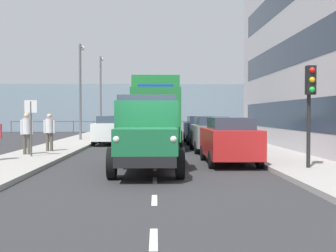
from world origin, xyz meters
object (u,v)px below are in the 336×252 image
(car_grey_kerbside_1, at_px, (211,133))
(street_sign, at_px, (31,118))
(lamp_post_promenade, at_px, (81,83))
(lamp_post_far, at_px, (101,88))
(car_maroon_oppositeside_1, at_px, (119,127))
(car_navy_kerbside_2, at_px, (199,129))
(pedestrian_with_bag, at_px, (49,129))
(traffic_light_near, at_px, (310,94))
(truck_vintage_green, at_px, (147,135))
(lorry_cargo_green, at_px, (156,110))
(car_white_oppositeside_0, at_px, (111,130))
(car_red_kerbside_near, at_px, (229,140))
(pedestrian_couple_b, at_px, (27,130))

(car_grey_kerbside_1, distance_m, street_sign, 8.56)
(lamp_post_promenade, bearing_deg, street_sign, 90.06)
(lamp_post_promenade, height_order, lamp_post_far, lamp_post_far)
(car_maroon_oppositeside_1, bearing_deg, car_navy_kerbside_2, 135.32)
(lamp_post_promenade, bearing_deg, pedestrian_with_bag, 90.90)
(lamp_post_promenade, bearing_deg, car_maroon_oppositeside_1, -123.39)
(traffic_light_near, relative_size, street_sign, 1.42)
(car_navy_kerbside_2, bearing_deg, truck_vintage_green, 76.98)
(car_grey_kerbside_1, bearing_deg, truck_vintage_green, 68.01)
(street_sign, bearing_deg, car_navy_kerbside_2, -130.08)
(car_grey_kerbside_1, xyz_separation_m, lamp_post_far, (7.59, -16.65, 3.27))
(truck_vintage_green, bearing_deg, lorry_cargo_green, -91.45)
(car_white_oppositeside_0, bearing_deg, lorry_cargo_green, 143.41)
(lamp_post_far, bearing_deg, street_sign, 89.67)
(lamp_post_promenade, relative_size, street_sign, 2.81)
(street_sign, bearing_deg, pedestrian_with_bag, -93.00)
(lorry_cargo_green, xyz_separation_m, street_sign, (4.98, 6.60, -0.39))
(pedestrian_with_bag, xyz_separation_m, traffic_light_near, (-9.70, 6.29, 1.32))
(car_red_kerbside_near, xyz_separation_m, lamp_post_far, (7.59, -21.90, 3.27))
(car_grey_kerbside_1, bearing_deg, car_maroon_oppositeside_1, -63.42)
(car_grey_kerbside_1, xyz_separation_m, street_sign, (7.70, 3.64, 0.79))
(lorry_cargo_green, relative_size, car_red_kerbside_near, 2.04)
(car_maroon_oppositeside_1, bearing_deg, pedestrian_couple_b, 79.00)
(lorry_cargo_green, relative_size, street_sign, 3.65)
(lorry_cargo_green, bearing_deg, pedestrian_couple_b, 46.92)
(car_navy_kerbside_2, bearing_deg, lorry_cargo_green, 43.22)
(car_white_oppositeside_0, xyz_separation_m, car_maroon_oppositeside_1, (0.00, -5.92, 0.00))
(traffic_light_near, relative_size, lamp_post_far, 0.47)
(car_red_kerbside_near, height_order, lamp_post_far, lamp_post_far)
(car_navy_kerbside_2, relative_size, lamp_post_far, 0.61)
(lorry_cargo_green, relative_size, car_white_oppositeside_0, 1.88)
(pedestrian_couple_b, relative_size, lamp_post_promenade, 0.28)
(lorry_cargo_green, distance_m, car_maroon_oppositeside_1, 8.49)
(pedestrian_with_bag, height_order, traffic_light_near, traffic_light_near)
(truck_vintage_green, distance_m, street_sign, 6.04)
(car_red_kerbside_near, relative_size, lamp_post_far, 0.59)
(car_navy_kerbside_2, bearing_deg, car_white_oppositeside_0, 5.46)
(lorry_cargo_green, height_order, pedestrian_couple_b, lorry_cargo_green)
(car_navy_kerbside_2, bearing_deg, car_maroon_oppositeside_1, -44.68)
(traffic_light_near, xyz_separation_m, lamp_post_promenade, (9.84, -15.03, 1.45))
(lamp_post_far, bearing_deg, truck_vintage_green, 100.86)
(lorry_cargo_green, distance_m, car_navy_kerbside_2, 3.91)
(pedestrian_couple_b, distance_m, pedestrian_with_bag, 1.66)
(car_red_kerbside_near, relative_size, car_grey_kerbside_1, 0.92)
(car_red_kerbside_near, xyz_separation_m, pedestrian_couple_b, (8.12, -2.42, 0.29))
(car_grey_kerbside_1, height_order, car_maroon_oppositeside_1, same)
(lamp_post_promenade, bearing_deg, car_grey_kerbside_1, 135.91)
(car_navy_kerbside_2, distance_m, lamp_post_far, 13.87)
(truck_vintage_green, xyz_separation_m, pedestrian_couple_b, (5.15, -4.55, 0.00))
(car_grey_kerbside_1, relative_size, pedestrian_with_bag, 2.57)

